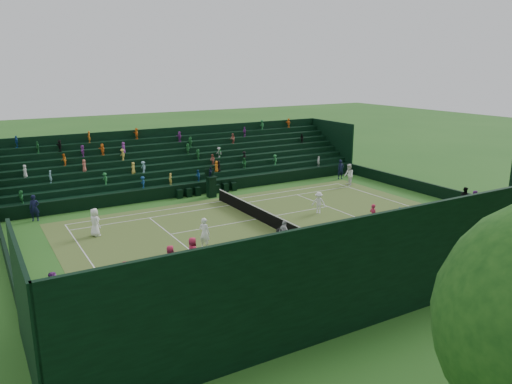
% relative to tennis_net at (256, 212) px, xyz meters
% --- Properties ---
extents(ground, '(160.00, 160.00, 0.00)m').
position_rel_tennis_net_xyz_m(ground, '(0.00, 0.00, -0.53)').
color(ground, '#265F1E').
rests_on(ground, ground).
extents(court_surface, '(12.97, 26.77, 0.01)m').
position_rel_tennis_net_xyz_m(court_surface, '(0.00, 0.00, -0.52)').
color(court_surface, '#387426').
rests_on(court_surface, ground).
extents(perimeter_wall_north, '(17.17, 0.20, 1.00)m').
position_rel_tennis_net_xyz_m(perimeter_wall_north, '(0.00, 15.88, -0.03)').
color(perimeter_wall_north, black).
rests_on(perimeter_wall_north, ground).
extents(perimeter_wall_south, '(17.17, 0.20, 1.00)m').
position_rel_tennis_net_xyz_m(perimeter_wall_south, '(0.00, -15.88, -0.03)').
color(perimeter_wall_south, black).
rests_on(perimeter_wall_south, ground).
extents(perimeter_wall_east, '(0.20, 31.77, 1.00)m').
position_rel_tennis_net_xyz_m(perimeter_wall_east, '(8.48, 0.00, -0.03)').
color(perimeter_wall_east, black).
rests_on(perimeter_wall_east, ground).
extents(perimeter_wall_west, '(0.20, 31.77, 1.00)m').
position_rel_tennis_net_xyz_m(perimeter_wall_west, '(-8.48, 0.00, -0.03)').
color(perimeter_wall_west, black).
rests_on(perimeter_wall_west, ground).
extents(north_grandstand, '(6.60, 32.00, 4.90)m').
position_rel_tennis_net_xyz_m(north_grandstand, '(12.66, 0.00, 1.02)').
color(north_grandstand, black).
rests_on(north_grandstand, ground).
extents(south_grandstand, '(6.60, 32.00, 4.90)m').
position_rel_tennis_net_xyz_m(south_grandstand, '(-12.66, 0.00, 1.02)').
color(south_grandstand, black).
rests_on(south_grandstand, ground).
extents(tennis_net, '(11.67, 0.10, 1.06)m').
position_rel_tennis_net_xyz_m(tennis_net, '(0.00, 0.00, 0.00)').
color(tennis_net, black).
rests_on(tennis_net, ground).
extents(umpire_chair, '(0.81, 0.81, 2.56)m').
position_rel_tennis_net_xyz_m(umpire_chair, '(-7.18, -0.06, 0.57)').
color(umpire_chair, black).
rests_on(umpire_chair, ground).
extents(courtside_chairs, '(0.47, 5.44, 1.02)m').
position_rel_tennis_net_xyz_m(courtside_chairs, '(-8.16, 0.01, -0.14)').
color(courtside_chairs, black).
rests_on(courtside_chairs, ground).
extents(player_near_west, '(1.03, 0.82, 1.83)m').
position_rel_tennis_net_xyz_m(player_near_west, '(-2.14, -10.59, 0.39)').
color(player_near_west, white).
rests_on(player_near_west, ground).
extents(player_near_east, '(0.83, 0.76, 1.90)m').
position_rel_tennis_net_xyz_m(player_near_east, '(3.38, -5.51, 0.42)').
color(player_near_east, white).
rests_on(player_near_east, ground).
extents(player_far_west, '(1.16, 1.04, 1.96)m').
position_rel_tennis_net_xyz_m(player_far_west, '(-4.49, 12.30, 0.46)').
color(player_far_west, white).
rests_on(player_far_west, ground).
extents(player_far_east, '(1.19, 1.12, 1.61)m').
position_rel_tennis_net_xyz_m(player_far_east, '(1.00, 4.73, 0.28)').
color(player_far_east, white).
rests_on(player_far_east, ground).
extents(line_judge_north, '(0.52, 0.72, 1.85)m').
position_rel_tennis_net_xyz_m(line_judge_north, '(-6.97, 13.42, 0.40)').
color(line_judge_north, black).
rests_on(line_judge_north, ground).
extents(line_judge_south, '(0.63, 0.78, 1.86)m').
position_rel_tennis_net_xyz_m(line_judge_south, '(-7.51, -13.48, 0.40)').
color(line_judge_south, black).
rests_on(line_judge_south, ground).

